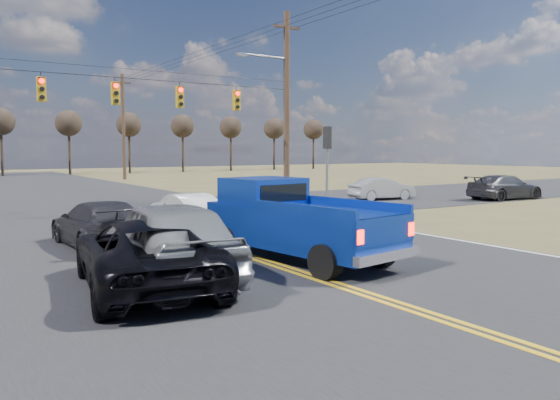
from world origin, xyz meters
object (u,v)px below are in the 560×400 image
dgrey_car_queue (100,224)px  cross_car_east_near (382,189)px  pickup_truck (295,222)px  black_suv (145,254)px  cross_car_east_far (505,187)px  white_car_queue (185,210)px  silver_suv (168,240)px

dgrey_car_queue → cross_car_east_near: size_ratio=1.24×
pickup_truck → cross_car_east_near: pickup_truck is taller
black_suv → cross_car_east_far: black_suv is taller
black_suv → cross_car_east_near: size_ratio=1.37×
cross_car_east_near → cross_car_east_far: size_ratio=0.79×
pickup_truck → white_car_queue: size_ratio=1.49×
silver_suv → white_car_queue: (3.57, 7.37, -0.27)m
pickup_truck → dgrey_car_queue: bearing=120.1°
white_car_queue → cross_car_east_far: 19.96m
white_car_queue → dgrey_car_queue: (-3.72, -2.43, 0.05)m
silver_suv → cross_car_east_far: 24.83m
black_suv → cross_car_east_far: bearing=-151.9°
silver_suv → dgrey_car_queue: silver_suv is taller
silver_suv → black_suv: size_ratio=1.01×
white_car_queue → cross_car_east_near: size_ratio=1.01×
pickup_truck → black_suv: 4.30m
silver_suv → white_car_queue: silver_suv is taller
white_car_queue → dgrey_car_queue: bearing=32.3°
pickup_truck → cross_car_east_near: size_ratio=1.51×
pickup_truck → silver_suv: pickup_truck is taller
white_car_queue → cross_car_east_far: (19.95, 0.57, 0.07)m
silver_suv → cross_car_east_near: size_ratio=1.38×
silver_suv → black_suv: bearing=40.7°
black_suv → dgrey_car_queue: 5.43m
pickup_truck → dgrey_car_queue: (-3.69, 4.66, -0.32)m
silver_suv → white_car_queue: size_ratio=1.37×
pickup_truck → cross_car_east_far: bearing=12.7°
cross_car_east_far → black_suv: bearing=113.6°
silver_suv → cross_car_east_near: 20.96m
pickup_truck → black_suv: size_ratio=1.10×
white_car_queue → cross_car_east_far: bearing=-179.2°
silver_suv → dgrey_car_queue: (-0.15, 4.94, -0.22)m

